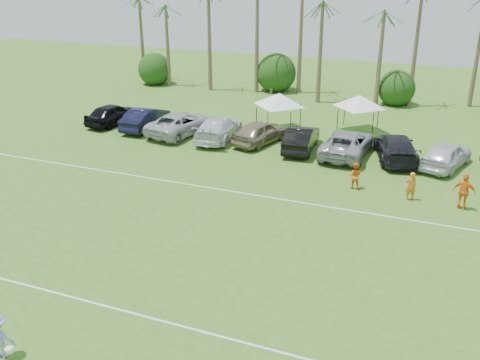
% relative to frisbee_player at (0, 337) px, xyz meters
% --- Properties ---
extents(ground, '(120.00, 120.00, 0.00)m').
position_rel_frisbee_player_xyz_m(ground, '(2.12, 1.65, -0.81)').
color(ground, '#3C6A1F').
rests_on(ground, ground).
extents(field_lines, '(80.00, 12.10, 0.01)m').
position_rel_frisbee_player_xyz_m(field_lines, '(2.12, 9.65, -0.80)').
color(field_lines, white).
rests_on(field_lines, ground).
extents(palm_tree_0, '(2.40, 2.40, 8.90)m').
position_rel_frisbee_player_xyz_m(palm_tree_0, '(-19.88, 39.65, 6.67)').
color(palm_tree_0, brown).
rests_on(palm_tree_0, ground).
extents(palm_tree_1, '(2.40, 2.40, 9.90)m').
position_rel_frisbee_player_xyz_m(palm_tree_1, '(-14.88, 39.65, 7.54)').
color(palm_tree_1, brown).
rests_on(palm_tree_1, ground).
extents(palm_tree_4, '(2.40, 2.40, 8.90)m').
position_rel_frisbee_player_xyz_m(palm_tree_4, '(-1.88, 39.65, 6.67)').
color(palm_tree_4, brown).
rests_on(palm_tree_4, ground).
extents(palm_tree_5, '(2.40, 2.40, 9.90)m').
position_rel_frisbee_player_xyz_m(palm_tree_5, '(2.12, 39.65, 7.54)').
color(palm_tree_5, brown).
rests_on(palm_tree_5, ground).
extents(bush_tree_0, '(4.00, 4.00, 4.00)m').
position_rel_frisbee_player_xyz_m(bush_tree_0, '(-16.88, 40.65, 0.99)').
color(bush_tree_0, brown).
rests_on(bush_tree_0, ground).
extents(bush_tree_1, '(4.00, 4.00, 4.00)m').
position_rel_frisbee_player_xyz_m(bush_tree_1, '(-3.88, 40.65, 0.99)').
color(bush_tree_1, brown).
rests_on(bush_tree_1, ground).
extents(bush_tree_2, '(4.00, 4.00, 4.00)m').
position_rel_frisbee_player_xyz_m(bush_tree_2, '(8.12, 40.65, 0.99)').
color(bush_tree_2, brown).
rests_on(bush_tree_2, ground).
extents(sideline_player_a, '(0.70, 0.58, 1.64)m').
position_rel_frisbee_player_xyz_m(sideline_player_a, '(11.44, 18.28, 0.01)').
color(sideline_player_a, orange).
rests_on(sideline_player_a, ground).
extents(sideline_player_b, '(0.78, 0.61, 1.59)m').
position_rel_frisbee_player_xyz_m(sideline_player_b, '(8.27, 18.74, -0.02)').
color(sideline_player_b, orange).
rests_on(sideline_player_b, ground).
extents(sideline_player_c, '(1.26, 0.75, 2.01)m').
position_rel_frisbee_player_xyz_m(sideline_player_c, '(14.16, 18.07, 0.20)').
color(sideline_player_c, orange).
rests_on(sideline_player_c, ground).
extents(canopy_tent_left, '(4.22, 4.22, 3.42)m').
position_rel_frisbee_player_xyz_m(canopy_tent_left, '(0.59, 28.17, 2.12)').
color(canopy_tent_left, black).
rests_on(canopy_tent_left, ground).
extents(canopy_tent_right, '(4.11, 4.11, 3.33)m').
position_rel_frisbee_player_xyz_m(canopy_tent_right, '(6.39, 30.10, 2.04)').
color(canopy_tent_right, black).
rests_on(canopy_tent_right, ground).
extents(frisbee_player, '(1.24, 0.76, 1.62)m').
position_rel_frisbee_player_xyz_m(frisbee_player, '(0.00, 0.00, 0.00)').
color(frisbee_player, '#959DD3').
rests_on(frisbee_player, ground).
extents(parked_car_0, '(2.75, 5.25, 1.70)m').
position_rel_frisbee_player_xyz_m(parked_car_0, '(-12.35, 24.69, 0.04)').
color(parked_car_0, black).
rests_on(parked_car_0, ground).
extents(parked_car_1, '(1.85, 5.19, 1.70)m').
position_rel_frisbee_player_xyz_m(parked_car_1, '(-9.17, 24.50, 0.04)').
color(parked_car_1, black).
rests_on(parked_car_1, ground).
extents(parked_car_2, '(3.77, 6.50, 1.70)m').
position_rel_frisbee_player_xyz_m(parked_car_2, '(-6.00, 24.31, 0.04)').
color(parked_car_2, '#B3B5B9').
rests_on(parked_car_2, ground).
extents(parked_car_3, '(2.97, 6.08, 1.70)m').
position_rel_frisbee_player_xyz_m(parked_car_3, '(-2.82, 24.24, 0.04)').
color(parked_car_3, silver).
rests_on(parked_car_3, ground).
extents(parked_car_4, '(3.27, 5.36, 1.70)m').
position_rel_frisbee_player_xyz_m(parked_car_4, '(0.36, 24.50, 0.04)').
color(parked_car_4, gray).
rests_on(parked_car_4, ground).
extents(parked_car_5, '(2.24, 5.31, 1.70)m').
position_rel_frisbee_player_xyz_m(parked_car_5, '(3.53, 24.18, 0.04)').
color(parked_car_5, black).
rests_on(parked_car_5, ground).
extents(parked_car_6, '(2.95, 6.19, 1.70)m').
position_rel_frisbee_player_xyz_m(parked_car_6, '(6.71, 24.26, 0.04)').
color(parked_car_6, '#95989E').
rests_on(parked_car_6, ground).
extents(parked_car_7, '(3.85, 6.29, 1.70)m').
position_rel_frisbee_player_xyz_m(parked_car_7, '(9.88, 24.63, 0.04)').
color(parked_car_7, black).
rests_on(parked_car_7, ground).
extents(parked_car_8, '(3.44, 5.38, 1.70)m').
position_rel_frisbee_player_xyz_m(parked_car_8, '(13.06, 24.30, 0.04)').
color(parked_car_8, silver).
rests_on(parked_car_8, ground).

